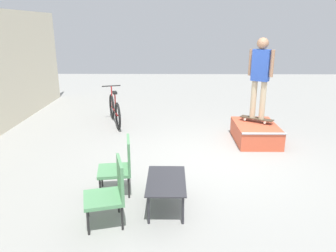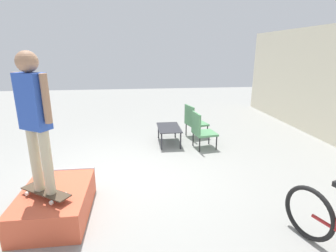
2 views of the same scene
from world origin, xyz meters
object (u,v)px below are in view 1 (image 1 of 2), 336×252
person_skater (260,71)px  bicycle (115,110)px  skateboard_on_ramp (257,119)px  coffee_table (166,183)px  patio_chair_right (120,164)px  patio_chair_left (110,191)px  skate_ramp_box (256,133)px

person_skater → bicycle: size_ratio=1.06×
skateboard_on_ramp → person_skater: (0.00, -0.00, 1.11)m
coffee_table → patio_chair_right: bearing=58.7°
skateboard_on_ramp → bicycle: size_ratio=0.43×
skateboard_on_ramp → coffee_table: size_ratio=0.76×
skateboard_on_ramp → coffee_table: (-3.09, 2.08, -0.11)m
coffee_table → patio_chair_right: patio_chair_right is taller
patio_chair_left → bicycle: bearing=174.0°
bicycle → patio_chair_right: bearing=173.0°
patio_chair_left → skateboard_on_ramp: bearing=126.1°
patio_chair_right → person_skater: bearing=124.6°
person_skater → coffee_table: (-3.09, 2.08, -1.22)m
person_skater → patio_chair_right: person_skater is taller
skate_ramp_box → bicycle: bearing=68.2°
skateboard_on_ramp → patio_chair_left: 4.50m
patio_chair_right → skateboard_on_ramp: bearing=124.6°
skateboard_on_ramp → patio_chair_right: (-2.64, 2.82, -0.02)m
skate_ramp_box → patio_chair_right: 3.71m
person_skater → patio_chair_left: 4.64m
patio_chair_right → bicycle: bearing=-177.5°
skateboard_on_ramp → skate_ramp_box: bearing=110.3°
skateboard_on_ramp → patio_chair_right: patio_chair_right is taller
person_skater → bicycle: bearing=13.5°
skateboard_on_ramp → bicycle: bicycle is taller
patio_chair_left → bicycle: bicycle is taller
bicycle → coffee_table: bearing=-178.9°
person_skater → skateboard_on_ramp: bearing=95.8°
person_skater → patio_chair_left: bearing=83.5°
coffee_table → patio_chair_left: size_ratio=1.09×
skateboard_on_ramp → patio_chair_left: patio_chair_left is taller
skate_ramp_box → skateboard_on_ramp: skateboard_on_ramp is taller
bicycle → skateboard_on_ramp: bearing=-126.8°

